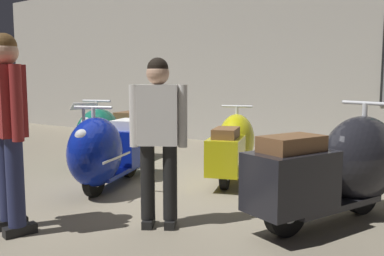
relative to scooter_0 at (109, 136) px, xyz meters
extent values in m
plane|color=gray|center=(1.52, -0.64, -0.48)|extent=(60.00, 60.00, 0.00)
cube|color=#ADA89E|center=(1.52, 3.30, 1.39)|extent=(18.00, 0.20, 3.75)
cylinder|color=black|center=(0.08, -0.32, -0.27)|extent=(0.19, 0.44, 0.43)
cylinder|color=silver|center=(0.08, -0.32, -0.27)|extent=(0.15, 0.21, 0.19)
cylinder|color=black|center=(-0.17, 0.66, -0.27)|extent=(0.19, 0.44, 0.43)
cylinder|color=silver|center=(-0.17, 0.66, -0.27)|extent=(0.15, 0.21, 0.19)
cube|color=#196B51|center=(-0.04, 0.17, -0.29)|extent=(0.62, 1.08, 0.05)
ellipsoid|color=#196B51|center=(0.07, -0.27, 0.04)|extent=(0.76, 1.01, 0.81)
cube|color=#196B51|center=(-0.16, 0.62, -0.03)|extent=(0.59, 0.81, 0.47)
cube|color=brown|center=(-0.16, 0.62, 0.27)|extent=(0.42, 0.57, 0.13)
sphere|color=silver|center=(0.14, -0.56, 0.26)|extent=(0.16, 0.16, 0.16)
cylinder|color=silver|center=(0.08, -0.30, 0.41)|extent=(0.05, 0.05, 0.30)
cylinder|color=silver|center=(0.08, -0.30, 0.56)|extent=(0.46, 0.15, 0.03)
cube|color=silver|center=(0.33, -0.20, -0.02)|extent=(0.19, 0.70, 0.03)
cylinder|color=black|center=(1.12, -1.31, -0.27)|extent=(0.23, 0.43, 0.43)
cylinder|color=silver|center=(1.12, -1.31, -0.27)|extent=(0.16, 0.22, 0.19)
cylinder|color=black|center=(0.77, -0.36, -0.27)|extent=(0.23, 0.43, 0.43)
cylinder|color=silver|center=(0.77, -0.36, -0.27)|extent=(0.16, 0.22, 0.19)
cube|color=navy|center=(0.94, -0.83, -0.29)|extent=(0.71, 1.08, 0.05)
ellipsoid|color=navy|center=(1.10, -1.26, 0.03)|extent=(0.83, 1.03, 0.81)
cube|color=navy|center=(0.78, -0.40, -0.04)|extent=(0.65, 0.83, 0.47)
cube|color=silver|center=(0.78, -0.40, 0.26)|extent=(0.46, 0.58, 0.13)
sphere|color=silver|center=(1.20, -1.54, 0.26)|extent=(0.16, 0.16, 0.16)
cylinder|color=silver|center=(1.11, -1.29, 0.41)|extent=(0.05, 0.05, 0.30)
cylinder|color=silver|center=(1.11, -1.29, 0.55)|extent=(0.45, 0.19, 0.03)
cube|color=silver|center=(1.35, -1.16, -0.02)|extent=(0.26, 0.68, 0.03)
cylinder|color=black|center=(1.88, 0.72, -0.28)|extent=(0.21, 0.40, 0.40)
cylinder|color=silver|center=(1.88, 0.72, -0.28)|extent=(0.15, 0.20, 0.18)
cylinder|color=black|center=(2.20, -0.17, -0.28)|extent=(0.21, 0.40, 0.40)
cylinder|color=silver|center=(2.20, -0.17, -0.28)|extent=(0.15, 0.20, 0.18)
cube|color=gold|center=(2.04, 0.28, -0.30)|extent=(0.66, 1.01, 0.05)
ellipsoid|color=gold|center=(1.90, 0.68, 0.00)|extent=(0.78, 0.97, 0.76)
cube|color=gold|center=(2.19, -0.13, -0.06)|extent=(0.61, 0.78, 0.44)
cube|color=brown|center=(2.19, -0.13, 0.22)|extent=(0.43, 0.55, 0.12)
sphere|color=silver|center=(1.80, 0.94, 0.21)|extent=(0.15, 0.15, 0.15)
cylinder|color=silver|center=(1.89, 0.70, 0.35)|extent=(0.04, 0.04, 0.28)
cylinder|color=silver|center=(1.89, 0.70, 0.49)|extent=(0.42, 0.18, 0.03)
cube|color=silver|center=(1.66, 0.59, -0.05)|extent=(0.24, 0.64, 0.02)
cylinder|color=black|center=(3.81, -0.19, -0.25)|extent=(0.25, 0.46, 0.46)
cylinder|color=silver|center=(3.81, -0.19, -0.25)|extent=(0.18, 0.23, 0.21)
cylinder|color=black|center=(3.41, -1.20, -0.25)|extent=(0.25, 0.46, 0.46)
cylinder|color=silver|center=(3.41, -1.20, -0.25)|extent=(0.18, 0.23, 0.21)
cube|color=black|center=(3.61, -0.69, -0.28)|extent=(0.78, 1.17, 0.06)
ellipsoid|color=black|center=(3.79, -0.24, 0.08)|extent=(0.91, 1.12, 0.87)
cube|color=black|center=(3.43, -1.16, 0.00)|extent=(0.71, 0.90, 0.51)
cube|color=brown|center=(3.43, -1.16, 0.32)|extent=(0.50, 0.63, 0.14)
sphere|color=silver|center=(3.91, 0.06, 0.32)|extent=(0.17, 0.17, 0.17)
cylinder|color=silver|center=(3.80, -0.21, 0.48)|extent=(0.05, 0.05, 0.32)
cylinder|color=silver|center=(3.80, -0.21, 0.64)|extent=(0.48, 0.22, 0.04)
cube|color=silver|center=(3.52, -0.13, 0.02)|extent=(0.29, 0.72, 0.03)
cube|color=black|center=(1.50, -2.50, -0.44)|extent=(0.17, 0.29, 0.08)
cylinder|color=#23284C|center=(1.49, -2.52, 0.03)|extent=(0.15, 0.15, 0.86)
cube|color=black|center=(1.27, -2.45, -0.44)|extent=(0.17, 0.29, 0.08)
cylinder|color=#23284C|center=(1.27, -2.47, 0.03)|extent=(0.15, 0.15, 0.86)
cube|color=maroon|center=(1.38, -2.50, 0.69)|extent=(0.44, 0.30, 0.61)
cylinder|color=maroon|center=(1.62, -2.56, 0.67)|extent=(0.09, 0.09, 0.63)
sphere|color=tan|center=(1.38, -2.50, 1.10)|extent=(0.23, 0.23, 0.23)
sphere|color=brown|center=(1.38, -2.50, 1.15)|extent=(0.21, 0.21, 0.21)
cube|color=black|center=(2.45, -1.59, -0.44)|extent=(0.21, 0.26, 0.07)
cylinder|color=black|center=(2.46, -1.60, -0.03)|extent=(0.13, 0.13, 0.76)
cube|color=black|center=(2.27, -1.69, -0.44)|extent=(0.21, 0.26, 0.07)
cylinder|color=black|center=(2.28, -1.71, -0.03)|extent=(0.13, 0.13, 0.76)
cube|color=silver|center=(2.37, -1.66, 0.55)|extent=(0.40, 0.34, 0.54)
cylinder|color=silver|center=(2.56, -1.54, 0.54)|extent=(0.08, 0.08, 0.56)
cylinder|color=silver|center=(2.18, -1.77, 0.54)|extent=(0.08, 0.08, 0.56)
sphere|color=tan|center=(2.37, -1.66, 0.92)|extent=(0.21, 0.21, 0.21)
sphere|color=black|center=(2.37, -1.66, 0.97)|extent=(0.19, 0.19, 0.19)
cylinder|color=#333338|center=(0.31, -0.75, -0.47)|extent=(0.28, 0.28, 0.02)
cylinder|color=#A5A5AD|center=(0.31, -0.75, 0.02)|extent=(0.04, 0.04, 0.95)
cube|color=silver|center=(0.31, -0.75, 0.51)|extent=(0.34, 0.39, 0.12)
camera|label=1|loc=(4.70, -4.49, 0.86)|focal=38.47mm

